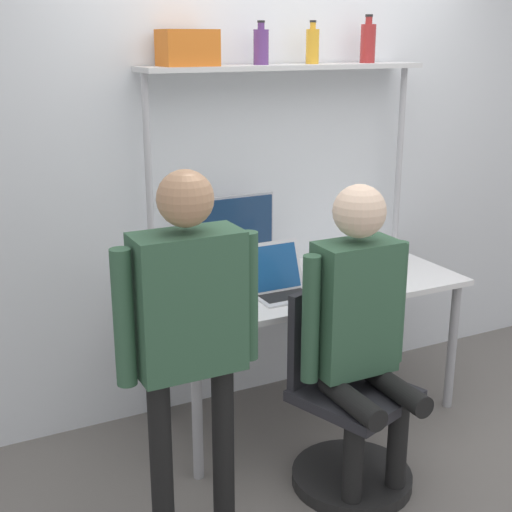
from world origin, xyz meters
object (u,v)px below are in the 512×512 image
Objects in this scene: cell_phone at (326,286)px; bottle_purple at (261,46)px; bottle_amber at (312,46)px; person_standing at (189,319)px; storage_box at (187,48)px; office_chair at (347,425)px; bottle_red at (368,42)px; monitor at (230,235)px; person_seated at (360,317)px; laptop at (279,280)px.

bottle_purple reaches higher than cell_phone.
person_standing is at bearing -138.84° from bottle_amber.
bottle_purple is 0.39m from storage_box.
bottle_purple reaches higher than office_chair.
storage_box is at bearing 180.00° from bottle_red.
monitor is 0.97m from person_seated.
laptop is 0.27m from cell_phone.
bottle_purple is at bearing 180.00° from bottle_red.
bottle_purple is (-0.01, 0.93, 1.12)m from person_seated.
bottle_amber is at bearing 180.00° from bottle_red.
person_seated is at bearing -66.69° from storage_box.
cell_phone is 0.70× the size of bottle_purple.
cell_phone is 0.11× the size of person_seated.
office_chair is at bearing -126.42° from bottle_red.
person_seated reaches higher than office_chair.
bottle_amber is (0.30, 0.00, 0.00)m from bottle_purple.
person_standing reaches higher than laptop.
person_seated is at bearing -108.40° from cell_phone.
storage_box reaches higher than monitor.
cell_phone is (0.38, -0.36, -0.23)m from monitor.
person_seated is 1.60m from bottle_red.
cell_phone is at bearing -105.89° from bottle_amber.
person_seated is at bearing -89.58° from bottle_purple.
office_chair is (0.18, -0.89, -0.72)m from monitor.
bottle_red is at bearing 0.00° from bottle_purple.
laptop is 1.21m from storage_box.
bottle_purple is at bearing 180.00° from bottle_amber.
cell_phone is 0.74m from office_chair.
monitor is at bearing 101.44° from person_seated.
laptop is at bearing -71.05° from monitor.
cell_phone is 0.61m from person_seated.
laptop is 0.31× the size of office_chair.
storage_box is (-0.69, 0.00, -0.01)m from bottle_amber.
office_chair is at bearing -78.81° from monitor.
laptop is 1.10× the size of storage_box.
monitor is 0.57m from cell_phone.
person_standing is 5.89× the size of storage_box.
person_seated is 5.66× the size of bottle_red.
person_standing is (-0.73, -0.62, 0.15)m from laptop.
office_chair is 4.37× the size of bottle_purple.
bottle_amber is at bearing 0.00° from bottle_purple.
cell_phone is at bearing -5.17° from laptop.
bottle_red reaches higher than laptop.
person_seated is (0.01, -0.05, 0.55)m from office_chair.
bottle_amber reaches higher than laptop.
bottle_amber is (0.29, 0.93, 1.12)m from person_seated.
person_standing is 1.58m from bottle_purple.
person_seated is 0.82m from person_standing.
cell_phone is 1.25m from bottle_amber.
monitor is 0.97m from storage_box.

